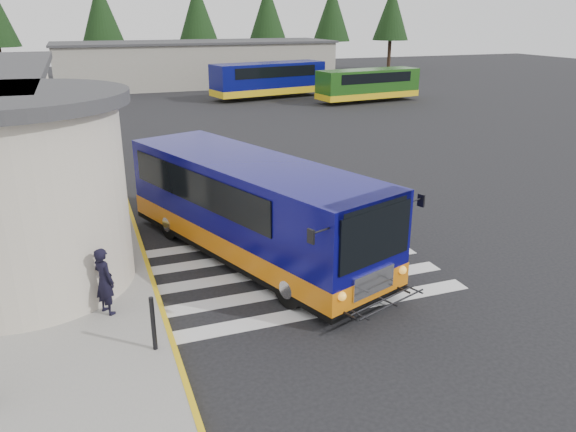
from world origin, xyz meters
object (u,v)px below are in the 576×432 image
object	(u,v)px
pedestrian_a	(104,281)
far_bus_a	(268,78)
bollard	(153,324)
far_bus_b	(368,84)
transit_bus	(252,212)

from	to	relation	value
pedestrian_a	far_bus_a	size ratio (longest dim) A/B	0.16
bollard	far_bus_b	world-z (taller)	far_bus_b
transit_bus	far_bus_b	size ratio (longest dim) A/B	1.18
pedestrian_a	far_bus_a	bearing A→B (deg)	-56.49
transit_bus	pedestrian_a	world-z (taller)	transit_bus
far_bus_a	far_bus_b	size ratio (longest dim) A/B	1.15
pedestrian_a	transit_bus	bearing A→B (deg)	-93.43
far_bus_a	pedestrian_a	bearing A→B (deg)	144.38
far_bus_b	pedestrian_a	bearing A→B (deg)	135.16
bollard	far_bus_a	distance (m)	37.74
transit_bus	far_bus_a	bearing A→B (deg)	50.78
pedestrian_a	far_bus_a	world-z (taller)	far_bus_a
transit_bus	far_bus_a	distance (m)	32.63
pedestrian_a	far_bus_b	size ratio (longest dim) A/B	0.18
pedestrian_a	bollard	bearing A→B (deg)	171.02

